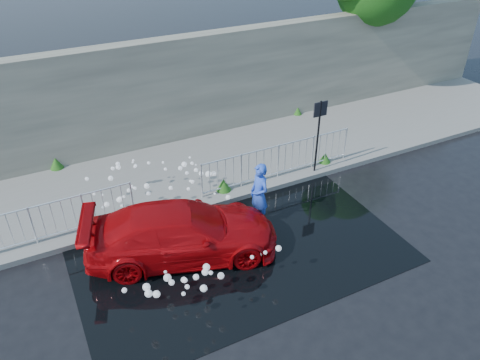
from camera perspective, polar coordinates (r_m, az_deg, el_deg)
name	(u,v)px	position (r m, az deg, el deg)	size (l,w,h in m)	color
ground	(239,281)	(11.10, -0.14, -12.25)	(90.00, 90.00, 0.00)	black
pavement	(167,176)	(14.74, -8.86, 0.50)	(30.00, 4.00, 0.15)	slate
curb	(191,210)	(13.16, -6.00, -3.64)	(30.00, 0.25, 0.16)	slate
retaining_wall	(140,96)	(15.81, -12.07, 9.94)	(30.00, 0.60, 3.50)	#5B574C
puddle	(239,249)	(11.91, -0.14, -8.42)	(8.00, 5.00, 0.01)	black
sign_post	(319,125)	(14.12, 9.59, 6.57)	(0.45, 0.06, 2.50)	black
railing_left	(32,224)	(12.59, -24.01, -4.96)	(5.05, 0.05, 1.10)	silver
railing_right	(278,160)	(14.16, 4.67, 2.49)	(5.05, 0.05, 1.10)	silver
weeds	(165,178)	(14.16, -9.09, 0.19)	(12.17, 3.93, 0.38)	#164B14
water_spray	(177,220)	(11.78, -7.66, -4.91)	(3.66, 5.64, 1.09)	white
red_car	(182,232)	(11.46, -7.08, -6.33)	(1.88, 4.63, 1.34)	#A5060A
person	(259,194)	(12.30, 2.36, -1.75)	(0.64, 0.42, 1.77)	blue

